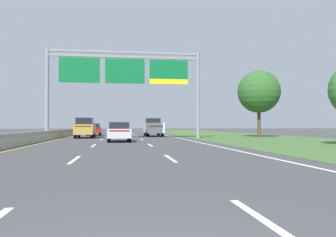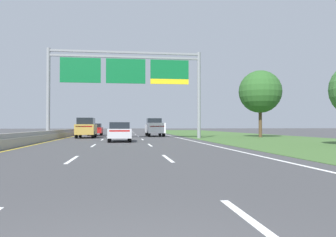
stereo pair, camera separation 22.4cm
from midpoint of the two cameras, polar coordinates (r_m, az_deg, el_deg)
name	(u,v)px [view 2 (the right image)]	position (r m, az deg, el deg)	size (l,w,h in m)	color
ground_plane	(123,137)	(37.63, -7.62, -3.20)	(220.00, 220.00, 0.00)	#3D3D3F
lane_striping	(123,137)	(37.17, -7.62, -3.22)	(11.96, 106.00, 0.01)	white
grass_verge_right	(242,137)	(40.13, 12.75, -3.04)	(14.00, 110.00, 0.02)	#3D602D
median_barrier_concrete	(62,134)	(38.19, -17.58, -2.59)	(0.60, 110.00, 0.85)	#99968E
overhead_sign_gantry	(126,75)	(33.06, -7.07, 7.37)	(15.06, 0.42, 8.75)	gray
pickup_truck_white	(155,127)	(40.48, -2.15, -1.55)	(2.05, 5.42, 2.20)	silver
car_red_left_lane_sedan	(95,129)	(45.11, -12.25, -1.81)	(1.89, 4.43, 1.57)	maroon
car_gold_left_lane_suv	(86,128)	(36.16, -13.69, -1.51)	(1.93, 4.71, 2.11)	#A38438
car_silver_centre_lane_sedan	(120,132)	(27.27, -8.09, -2.24)	(1.87, 4.42, 1.57)	#B2B5BA
roadside_tree_mid	(260,92)	(38.36, 15.71, 4.45)	(4.71, 4.71, 7.43)	#4C3823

